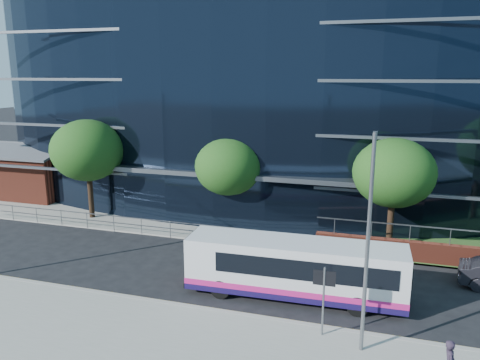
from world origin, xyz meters
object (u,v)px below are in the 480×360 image
(tree_far_c, at_px, (394,173))
(streetlight_east, at_px, (368,239))
(tree_far_a, at_px, (87,150))
(brick_pavilion, at_px, (30,171))
(street_sign, at_px, (324,287))
(tree_far_b, at_px, (228,167))
(city_bus, at_px, (296,268))

(tree_far_c, bearing_deg, streetlight_east, -95.11)
(tree_far_a, height_order, tree_far_c, tree_far_a)
(brick_pavilion, xyz_separation_m, street_sign, (26.50, -15.09, 0.21))
(brick_pavilion, distance_m, street_sign, 30.49)
(brick_pavilion, bearing_deg, tree_far_c, -8.82)
(street_sign, height_order, tree_far_b, tree_far_b)
(brick_pavilion, relative_size, tree_far_b, 1.42)
(tree_far_b, bearing_deg, streetlight_east, -52.37)
(tree_far_b, bearing_deg, tree_far_c, -2.86)
(brick_pavilion, height_order, tree_far_a, tree_far_a)
(tree_far_a, height_order, city_bus, tree_far_a)
(tree_far_c, relative_size, city_bus, 0.65)
(street_sign, relative_size, tree_far_a, 0.40)
(brick_pavilion, relative_size, streetlight_east, 1.08)
(tree_far_b, relative_size, streetlight_east, 0.76)
(tree_far_c, bearing_deg, tree_far_a, 180.00)
(street_sign, bearing_deg, tree_far_a, 148.83)
(street_sign, height_order, city_bus, street_sign)
(tree_far_c, bearing_deg, city_bus, -118.49)
(tree_far_a, xyz_separation_m, city_bus, (15.90, -7.55, -3.44))
(tree_far_a, bearing_deg, city_bus, -25.39)
(city_bus, bearing_deg, tree_far_c, 59.68)
(brick_pavilion, height_order, tree_far_c, tree_far_c)
(tree_far_a, relative_size, streetlight_east, 0.87)
(tree_far_b, height_order, tree_far_c, tree_far_c)
(brick_pavilion, height_order, street_sign, brick_pavilion)
(streetlight_east, bearing_deg, tree_far_b, 127.63)
(brick_pavilion, height_order, city_bus, brick_pavilion)
(brick_pavilion, xyz_separation_m, tree_far_a, (9.00, -4.50, 2.92))
(tree_far_a, distance_m, tree_far_c, 20.00)
(streetlight_east, bearing_deg, street_sign, 158.64)
(city_bus, bearing_deg, streetlight_east, -51.33)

